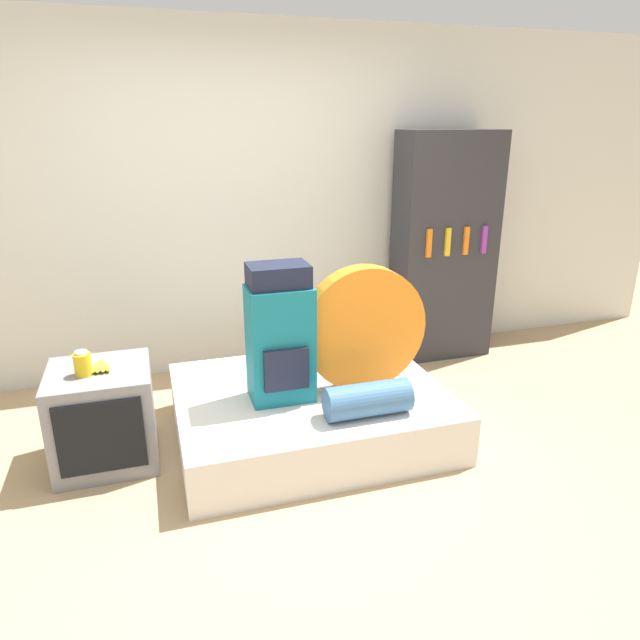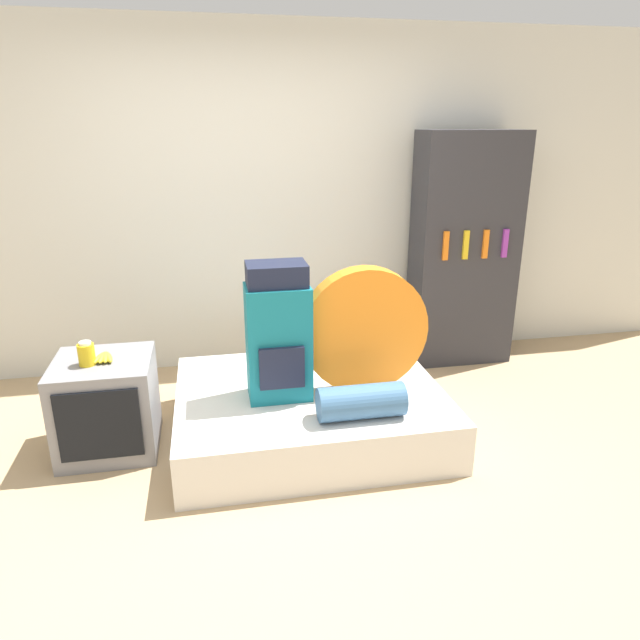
{
  "view_description": "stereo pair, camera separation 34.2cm",
  "coord_description": "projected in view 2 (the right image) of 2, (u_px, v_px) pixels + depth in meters",
  "views": [
    {
      "loc": [
        -0.68,
        -2.54,
        1.9
      ],
      "look_at": [
        0.28,
        0.56,
        0.76
      ],
      "focal_mm": 32.0,
      "sensor_mm": 36.0,
      "label": 1
    },
    {
      "loc": [
        -0.35,
        -2.62,
        1.9
      ],
      "look_at": [
        0.28,
        0.56,
        0.76
      ],
      "focal_mm": 32.0,
      "sensor_mm": 36.0,
      "label": 2
    }
  ],
  "objects": [
    {
      "name": "tent_bag",
      "position": [
        364.0,
        330.0,
        3.46
      ],
      "size": [
        0.78,
        0.13,
        0.78
      ],
      "color": "orange",
      "rests_on": "bed"
    },
    {
      "name": "bed",
      "position": [
        309.0,
        410.0,
        3.63
      ],
      "size": [
        1.64,
        1.31,
        0.31
      ],
      "color": "silver",
      "rests_on": "ground_plane"
    },
    {
      "name": "bookshelf",
      "position": [
        464.0,
        251.0,
        4.54
      ],
      "size": [
        0.81,
        0.38,
        1.84
      ],
      "color": "#2D2D33",
      "rests_on": "ground_plane"
    },
    {
      "name": "television",
      "position": [
        107.0,
        405.0,
        3.41
      ],
      "size": [
        0.56,
        0.56,
        0.58
      ],
      "color": "gray",
      "rests_on": "ground_plane"
    },
    {
      "name": "backpack",
      "position": [
        278.0,
        334.0,
        3.35
      ],
      "size": [
        0.37,
        0.29,
        0.83
      ],
      "color": "#14707F",
      "rests_on": "bed"
    },
    {
      "name": "sleeping_roll",
      "position": [
        361.0,
        402.0,
        3.19
      ],
      "size": [
        0.49,
        0.2,
        0.2
      ],
      "color": "#3D668E",
      "rests_on": "bed"
    },
    {
      "name": "ground_plane",
      "position": [
        289.0,
        488.0,
        3.12
      ],
      "size": [
        16.0,
        16.0,
        0.0
      ],
      "primitive_type": "plane",
      "color": "tan"
    },
    {
      "name": "canister",
      "position": [
        86.0,
        354.0,
        3.24
      ],
      "size": [
        0.09,
        0.09,
        0.14
      ],
      "color": "gold",
      "rests_on": "television"
    },
    {
      "name": "wall_back",
      "position": [
        252.0,
        203.0,
        4.39
      ],
      "size": [
        8.0,
        0.05,
        2.6
      ],
      "color": "silver",
      "rests_on": "ground_plane"
    },
    {
      "name": "banana_bunch",
      "position": [
        104.0,
        357.0,
        3.32
      ],
      "size": [
        0.13,
        0.16,
        0.04
      ],
      "color": "yellow",
      "rests_on": "television"
    }
  ]
}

